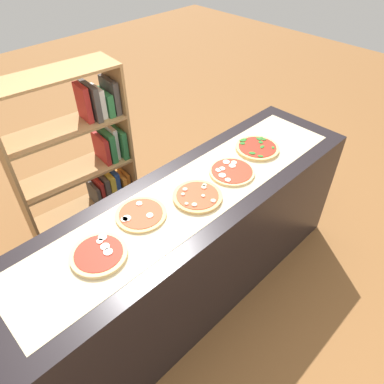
{
  "coord_description": "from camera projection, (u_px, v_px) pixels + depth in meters",
  "views": [
    {
      "loc": [
        -1.11,
        -1.13,
        2.34
      ],
      "look_at": [
        0.0,
        0.0,
        0.97
      ],
      "focal_mm": 33.38,
      "sensor_mm": 36.0,
      "label": 1
    }
  ],
  "objects": [
    {
      "name": "parchment_paper",
      "position": [
        192.0,
        194.0,
        2.11
      ],
      "size": [
        2.27,
        0.47,
        0.0
      ],
      "primitive_type": "cube",
      "color": "beige",
      "rests_on": "counter"
    },
    {
      "name": "pizza_mozzarella_1",
      "position": [
        141.0,
        214.0,
        1.97
      ],
      "size": [
        0.28,
        0.28,
        0.02
      ],
      "color": "#DBB26B",
      "rests_on": "parchment_paper"
    },
    {
      "name": "pizza_mozzarella_3",
      "position": [
        232.0,
        172.0,
        2.26
      ],
      "size": [
        0.29,
        0.29,
        0.02
      ],
      "color": "#E5C17F",
      "rests_on": "parchment_paper"
    },
    {
      "name": "pizza_mozzarella_0",
      "position": [
        99.0,
        254.0,
        1.75
      ],
      "size": [
        0.28,
        0.28,
        0.03
      ],
      "color": "#E5C17F",
      "rests_on": "parchment_paper"
    },
    {
      "name": "pizza_mushroom_2",
      "position": [
        197.0,
        196.0,
        2.08
      ],
      "size": [
        0.29,
        0.29,
        0.03
      ],
      "color": "tan",
      "rests_on": "parchment_paper"
    },
    {
      "name": "ground_plane",
      "position": [
        192.0,
        287.0,
        2.73
      ],
      "size": [
        12.0,
        12.0,
        0.0
      ],
      "primitive_type": "plane",
      "color": "brown"
    },
    {
      "name": "pizza_spinach_4",
      "position": [
        257.0,
        148.0,
        2.46
      ],
      "size": [
        0.3,
        0.3,
        0.03
      ],
      "color": "#DBB26B",
      "rests_on": "parchment_paper"
    },
    {
      "name": "bookshelf",
      "position": [
        91.0,
        168.0,
        2.68
      ],
      "size": [
        0.86,
        0.37,
        1.49
      ],
      "color": "#A87A47",
      "rests_on": "ground_plane"
    },
    {
      "name": "counter",
      "position": [
        192.0,
        247.0,
        2.42
      ],
      "size": [
        2.51,
        0.68,
        0.95
      ],
      "primitive_type": "cube",
      "color": "black",
      "rests_on": "ground_plane"
    }
  ]
}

